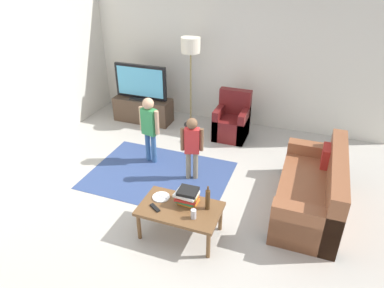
{
  "coord_description": "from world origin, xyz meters",
  "views": [
    {
      "loc": [
        1.58,
        -3.65,
        3.18
      ],
      "look_at": [
        0.0,
        0.6,
        0.65
      ],
      "focal_mm": 32.7,
      "sensor_mm": 36.0,
      "label": 1
    }
  ],
  "objects_px": {
    "couch": "(315,192)",
    "floor_lamp": "(191,50)",
    "child_center": "(192,143)",
    "book_stack": "(187,196)",
    "child_near_tv": "(149,124)",
    "tv_stand": "(143,110)",
    "tv": "(141,83)",
    "soda_can": "(194,214)",
    "tv_remote": "(155,208)",
    "bottle": "(208,199)",
    "armchair": "(232,122)",
    "plate": "(161,197)",
    "coffee_table": "(180,211)"
  },
  "relations": [
    {
      "from": "child_near_tv",
      "to": "armchair",
      "type": "bearing_deg",
      "value": 52.29
    },
    {
      "from": "child_near_tv",
      "to": "tv_remote",
      "type": "height_order",
      "value": "child_near_tv"
    },
    {
      "from": "couch",
      "to": "book_stack",
      "type": "bearing_deg",
      "value": -146.88
    },
    {
      "from": "tv_stand",
      "to": "bottle",
      "type": "bearing_deg",
      "value": -50.04
    },
    {
      "from": "armchair",
      "to": "soda_can",
      "type": "height_order",
      "value": "armchair"
    },
    {
      "from": "floor_lamp",
      "to": "tv_remote",
      "type": "bearing_deg",
      "value": -77.29
    },
    {
      "from": "tv_remote",
      "to": "soda_can",
      "type": "bearing_deg",
      "value": 32.46
    },
    {
      "from": "tv",
      "to": "child_near_tv",
      "type": "bearing_deg",
      "value": -57.78
    },
    {
      "from": "tv_stand",
      "to": "book_stack",
      "type": "xyz_separation_m",
      "value": [
        2.04,
        -2.74,
        0.28
      ]
    },
    {
      "from": "bottle",
      "to": "coffee_table",
      "type": "bearing_deg",
      "value": -162.65
    },
    {
      "from": "child_near_tv",
      "to": "soda_can",
      "type": "bearing_deg",
      "value": -49.64
    },
    {
      "from": "bottle",
      "to": "couch",
      "type": "bearing_deg",
      "value": 38.98
    },
    {
      "from": "child_near_tv",
      "to": "plate",
      "type": "relative_size",
      "value": 5.23
    },
    {
      "from": "couch",
      "to": "armchair",
      "type": "xyz_separation_m",
      "value": [
        -1.62,
        1.73,
        0.01
      ]
    },
    {
      "from": "floor_lamp",
      "to": "bottle",
      "type": "relative_size",
      "value": 5.44
    },
    {
      "from": "floor_lamp",
      "to": "child_near_tv",
      "type": "bearing_deg",
      "value": -95.09
    },
    {
      "from": "tv_stand",
      "to": "tv",
      "type": "distance_m",
      "value": 0.6
    },
    {
      "from": "tv",
      "to": "bottle",
      "type": "relative_size",
      "value": 3.36
    },
    {
      "from": "armchair",
      "to": "book_stack",
      "type": "xyz_separation_m",
      "value": [
        0.13,
        -2.7,
        0.23
      ]
    },
    {
      "from": "child_near_tv",
      "to": "tv_stand",
      "type": "bearing_deg",
      "value": 121.83
    },
    {
      "from": "couch",
      "to": "floor_lamp",
      "type": "height_order",
      "value": "floor_lamp"
    },
    {
      "from": "child_near_tv",
      "to": "tv_remote",
      "type": "xyz_separation_m",
      "value": [
        0.84,
        -1.58,
        -0.26
      ]
    },
    {
      "from": "couch",
      "to": "child_near_tv",
      "type": "xyz_separation_m",
      "value": [
        -2.67,
        0.37,
        0.4
      ]
    },
    {
      "from": "book_stack",
      "to": "plate",
      "type": "distance_m",
      "value": 0.37
    },
    {
      "from": "tv",
      "to": "tv_remote",
      "type": "height_order",
      "value": "tv"
    },
    {
      "from": "floor_lamp",
      "to": "soda_can",
      "type": "distance_m",
      "value": 3.52
    },
    {
      "from": "coffee_table",
      "to": "tv_remote",
      "type": "bearing_deg",
      "value": -156.8
    },
    {
      "from": "child_center",
      "to": "child_near_tv",
      "type": "bearing_deg",
      "value": 163.66
    },
    {
      "from": "armchair",
      "to": "child_center",
      "type": "relative_size",
      "value": 0.86
    },
    {
      "from": "floor_lamp",
      "to": "book_stack",
      "type": "bearing_deg",
      "value": -70.26
    },
    {
      "from": "tv",
      "to": "child_near_tv",
      "type": "height_order",
      "value": "tv"
    },
    {
      "from": "tv_remote",
      "to": "plate",
      "type": "xyz_separation_m",
      "value": [
        -0.02,
        0.22,
        -0.0
      ]
    },
    {
      "from": "child_near_tv",
      "to": "child_center",
      "type": "relative_size",
      "value": 1.1
    },
    {
      "from": "tv_stand",
      "to": "armchair",
      "type": "height_order",
      "value": "armchair"
    },
    {
      "from": "child_center",
      "to": "book_stack",
      "type": "height_order",
      "value": "child_center"
    },
    {
      "from": "soda_can",
      "to": "plate",
      "type": "bearing_deg",
      "value": 157.06
    },
    {
      "from": "couch",
      "to": "coffee_table",
      "type": "distance_m",
      "value": 1.89
    },
    {
      "from": "tv",
      "to": "floor_lamp",
      "type": "height_order",
      "value": "floor_lamp"
    },
    {
      "from": "tv_stand",
      "to": "couch",
      "type": "height_order",
      "value": "couch"
    },
    {
      "from": "child_near_tv",
      "to": "couch",
      "type": "bearing_deg",
      "value": -7.92
    },
    {
      "from": "couch",
      "to": "child_near_tv",
      "type": "relative_size",
      "value": 1.57
    },
    {
      "from": "tv",
      "to": "child_center",
      "type": "height_order",
      "value": "tv"
    },
    {
      "from": "soda_can",
      "to": "tv",
      "type": "bearing_deg",
      "value": 126.79
    },
    {
      "from": "bottle",
      "to": "tv_remote",
      "type": "height_order",
      "value": "bottle"
    },
    {
      "from": "tv_stand",
      "to": "tv",
      "type": "xyz_separation_m",
      "value": [
        -0.0,
        -0.02,
        0.6
      ]
    },
    {
      "from": "book_stack",
      "to": "couch",
      "type": "bearing_deg",
      "value": 33.12
    },
    {
      "from": "armchair",
      "to": "soda_can",
      "type": "xyz_separation_m",
      "value": [
        0.29,
        -2.94,
        0.18
      ]
    },
    {
      "from": "coffee_table",
      "to": "soda_can",
      "type": "relative_size",
      "value": 8.33
    },
    {
      "from": "floor_lamp",
      "to": "soda_can",
      "type": "bearing_deg",
      "value": -68.93
    },
    {
      "from": "tv",
      "to": "floor_lamp",
      "type": "xyz_separation_m",
      "value": [
        1.01,
        0.17,
        0.7
      ]
    }
  ]
}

